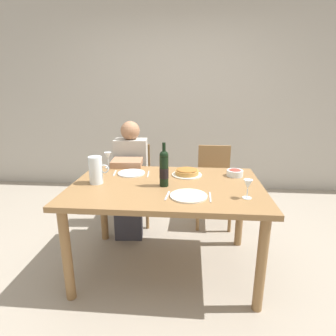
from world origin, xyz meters
name	(u,v)px	position (x,y,z in m)	size (l,w,h in m)	color
ground_plane	(167,267)	(0.00, 0.00, 0.00)	(8.00, 8.00, 0.00)	gray
back_wall	(179,94)	(0.00, 2.10, 1.40)	(8.00, 0.10, 2.80)	#B2ADA3
dining_table	(167,195)	(0.00, 0.00, 0.67)	(1.50, 1.00, 0.76)	olive
wine_bottle	(164,168)	(-0.02, -0.04, 0.90)	(0.07, 0.07, 0.34)	black
water_pitcher	(96,172)	(-0.56, -0.02, 0.86)	(0.16, 0.11, 0.22)	silver
baked_tart	(187,172)	(0.16, 0.25, 0.79)	(0.26, 0.26, 0.06)	silver
salad_bowl	(235,172)	(0.57, 0.26, 0.79)	(0.14, 0.14, 0.06)	silver
wine_glass_left_diner	(108,157)	(-0.59, 0.42, 0.87)	(0.07, 0.07, 0.15)	silver
wine_glass_right_diner	(248,185)	(0.58, -0.24, 0.85)	(0.06, 0.06, 0.13)	silver
dinner_plate_left_setting	(189,196)	(0.18, -0.24, 0.77)	(0.26, 0.26, 0.01)	silver
dinner_plate_right_setting	(131,173)	(-0.33, 0.25, 0.77)	(0.24, 0.24, 0.01)	silver
fork_left_setting	(167,196)	(0.03, -0.24, 0.76)	(0.16, 0.01, 0.01)	silver
knife_left_setting	(210,197)	(0.33, -0.24, 0.76)	(0.18, 0.01, 0.01)	silver
knife_right_setting	(148,174)	(-0.18, 0.25, 0.76)	(0.18, 0.01, 0.01)	silver
spoon_right_setting	(115,173)	(-0.48, 0.25, 0.76)	(0.16, 0.01, 0.01)	silver
chair_left	(134,178)	(-0.46, 0.91, 0.50)	(0.43, 0.43, 0.87)	olive
diner_left	(130,175)	(-0.44, 0.67, 0.62)	(0.36, 0.52, 1.16)	#B7B2A8
chair_right	(214,180)	(0.45, 0.92, 0.50)	(0.41, 0.41, 0.87)	olive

